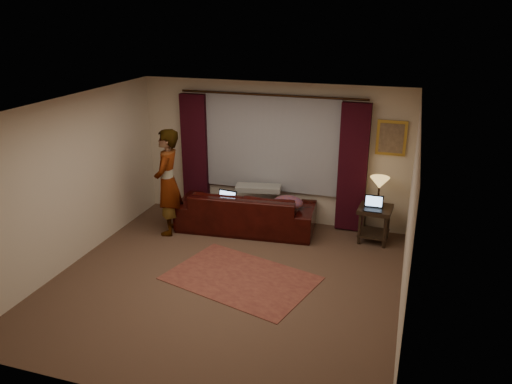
% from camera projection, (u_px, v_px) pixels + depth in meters
% --- Properties ---
extents(floor, '(5.00, 5.00, 0.01)m').
position_uv_depth(floor, '(225.00, 281.00, 7.41)').
color(floor, brown).
rests_on(floor, ground).
extents(ceiling, '(5.00, 5.00, 0.02)m').
position_uv_depth(ceiling, '(221.00, 107.00, 6.51)').
color(ceiling, silver).
rests_on(ceiling, ground).
extents(wall_back, '(5.00, 0.02, 2.60)m').
position_uv_depth(wall_back, '(272.00, 153.00, 9.19)').
color(wall_back, beige).
rests_on(wall_back, ground).
extents(wall_front, '(5.00, 0.02, 2.60)m').
position_uv_depth(wall_front, '(128.00, 290.00, 4.72)').
color(wall_front, beige).
rests_on(wall_front, ground).
extents(wall_left, '(0.02, 5.00, 2.60)m').
position_uv_depth(wall_left, '(71.00, 182.00, 7.66)').
color(wall_left, beige).
rests_on(wall_left, ground).
extents(wall_right, '(0.02, 5.00, 2.60)m').
position_uv_depth(wall_right, '(410.00, 221.00, 6.25)').
color(wall_right, beige).
rests_on(wall_right, ground).
extents(sheer_curtain, '(2.50, 0.05, 1.80)m').
position_uv_depth(sheer_curtain, '(271.00, 143.00, 9.07)').
color(sheer_curtain, '#93949B').
rests_on(sheer_curtain, wall_back).
extents(drape_left, '(0.50, 0.14, 2.30)m').
position_uv_depth(drape_left, '(195.00, 154.00, 9.56)').
color(drape_left, black).
rests_on(drape_left, floor).
extents(drape_right, '(0.50, 0.14, 2.30)m').
position_uv_depth(drape_right, '(353.00, 168.00, 8.71)').
color(drape_right, black).
rests_on(drape_right, floor).
extents(curtain_rod, '(0.04, 0.04, 3.40)m').
position_uv_depth(curtain_rod, '(271.00, 95.00, 8.72)').
color(curtain_rod, black).
rests_on(curtain_rod, wall_back).
extents(picture_frame, '(0.50, 0.04, 0.60)m').
position_uv_depth(picture_frame, '(391.00, 138.00, 8.42)').
color(picture_frame, gold).
rests_on(picture_frame, wall_back).
extents(sofa, '(2.55, 1.28, 1.00)m').
position_uv_depth(sofa, '(246.00, 203.00, 9.00)').
color(sofa, black).
rests_on(sofa, floor).
extents(throw_blanket, '(0.86, 0.47, 0.10)m').
position_uv_depth(throw_blanket, '(258.00, 174.00, 8.99)').
color(throw_blanket, gray).
rests_on(throw_blanket, sofa).
extents(clothing_pile, '(0.64, 0.56, 0.22)m').
position_uv_depth(clothing_pile, '(288.00, 203.00, 8.72)').
color(clothing_pile, brown).
rests_on(clothing_pile, sofa).
extents(laptop_sofa, '(0.40, 0.43, 0.26)m').
position_uv_depth(laptop_sofa, '(224.00, 200.00, 8.81)').
color(laptop_sofa, black).
rests_on(laptop_sofa, sofa).
extents(area_rug, '(2.41, 1.93, 0.01)m').
position_uv_depth(area_rug, '(241.00, 278.00, 7.47)').
color(area_rug, brown).
rests_on(area_rug, floor).
extents(end_table, '(0.58, 0.58, 0.63)m').
position_uv_depth(end_table, '(374.00, 224.00, 8.58)').
color(end_table, black).
rests_on(end_table, floor).
extents(tiffany_lamp, '(0.41, 0.41, 0.52)m').
position_uv_depth(tiffany_lamp, '(379.00, 192.00, 8.43)').
color(tiffany_lamp, '#9F8943').
rests_on(tiffany_lamp, end_table).
extents(laptop_table, '(0.31, 0.34, 0.23)m').
position_uv_depth(laptop_table, '(373.00, 204.00, 8.31)').
color(laptop_table, black).
rests_on(laptop_table, end_table).
extents(person, '(0.64, 0.64, 1.90)m').
position_uv_depth(person, '(168.00, 182.00, 8.71)').
color(person, gray).
rests_on(person, floor).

